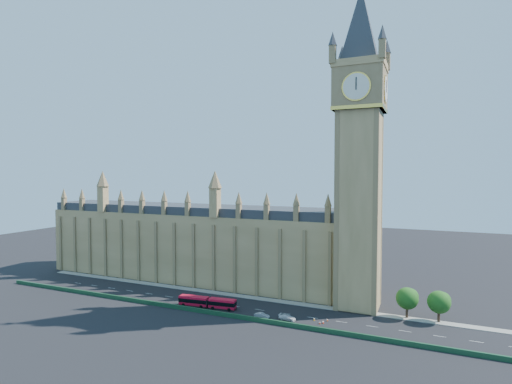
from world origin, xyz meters
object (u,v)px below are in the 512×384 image
at_px(car_silver, 262,315).
at_px(car_grey, 213,304).
at_px(car_white, 287,317).
at_px(red_bus, 207,302).

bearing_deg(car_silver, car_grey, 81.41).
relative_size(car_grey, car_white, 0.89).
relative_size(red_bus, car_silver, 4.26).
bearing_deg(car_silver, car_white, -77.08).
bearing_deg(car_grey, car_white, -91.99).
height_order(car_grey, car_white, car_grey).
distance_m(car_silver, car_white, 7.08).
bearing_deg(car_grey, red_bus, 148.86).
distance_m(red_bus, car_silver, 18.29).
height_order(red_bus, car_grey, red_bus).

